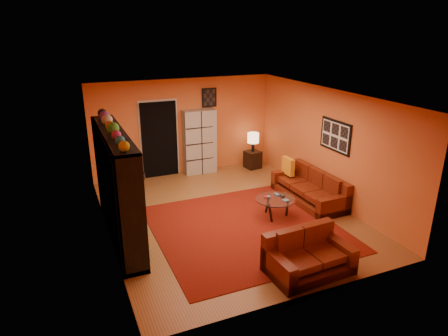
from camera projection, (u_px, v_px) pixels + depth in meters
name	position (u px, v px, depth m)	size (l,w,h in m)	color
floor	(227.00, 215.00, 8.72)	(6.00, 6.00, 0.00)	brown
ceiling	(228.00, 96.00, 7.84)	(6.00, 6.00, 0.00)	white
wall_back	(184.00, 127.00, 10.88)	(6.00, 6.00, 0.00)	orange
wall_front	(312.00, 219.00, 5.68)	(6.00, 6.00, 0.00)	orange
wall_left	(103.00, 175.00, 7.36)	(6.00, 6.00, 0.00)	orange
wall_right	(327.00, 145.00, 9.20)	(6.00, 6.00, 0.00)	orange
rug	(246.00, 228.00, 8.14)	(3.60, 3.60, 0.01)	#5A100A
doorway	(159.00, 140.00, 10.68)	(0.95, 0.10, 2.04)	black
wall_art_right	(336.00, 136.00, 8.83)	(0.03, 1.00, 0.70)	black
wall_art_back	(209.00, 98.00, 10.88)	(0.42, 0.03, 0.52)	black
entertainment_unit	(117.00, 186.00, 7.52)	(0.45, 3.00, 2.10)	black
tv	(120.00, 187.00, 7.60)	(0.13, 0.98, 0.56)	black
sofa	(311.00, 189.00, 9.37)	(0.87, 2.05, 0.85)	#52160A
loveseat	(306.00, 255.00, 6.66)	(1.43, 0.90, 0.85)	#52160A
throw_pillow	(288.00, 166.00, 9.85)	(0.12, 0.42, 0.42)	orange
coffee_table	(275.00, 201.00, 8.49)	(0.84, 0.84, 0.42)	silver
storage_cabinet	(199.00, 142.00, 10.98)	(0.89, 0.39, 1.77)	#B0ADA2
bowl_chair	(133.00, 177.00, 10.12)	(0.62, 0.62, 0.51)	black
side_table	(253.00, 160.00, 11.53)	(0.40, 0.40, 0.50)	black
table_lamp	(253.00, 138.00, 11.31)	(0.32, 0.32, 0.54)	black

